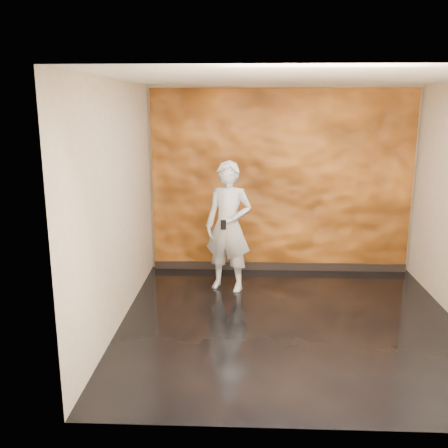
{
  "coord_description": "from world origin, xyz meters",
  "views": [
    {
      "loc": [
        -0.55,
        -5.52,
        2.54
      ],
      "look_at": [
        -0.81,
        0.77,
        1.01
      ],
      "focal_mm": 40.0,
      "sensor_mm": 36.0,
      "label": 1
    }
  ],
  "objects": [
    {
      "name": "baseboard",
      "position": [
        0.0,
        1.92,
        0.06
      ],
      "size": [
        3.9,
        0.04,
        0.12
      ],
      "primitive_type": "cube",
      "color": "black",
      "rests_on": "ground"
    },
    {
      "name": "feature_wall",
      "position": [
        0.0,
        1.96,
        1.38
      ],
      "size": [
        3.9,
        0.06,
        2.75
      ],
      "primitive_type": "cube",
      "color": "orange",
      "rests_on": "ground"
    },
    {
      "name": "man",
      "position": [
        -0.76,
        1.1,
        0.9
      ],
      "size": [
        0.76,
        0.61,
        1.79
      ],
      "primitive_type": "imported",
      "rotation": [
        0.0,
        0.0,
        -0.33
      ],
      "color": "#A9AFBA",
      "rests_on": "ground"
    },
    {
      "name": "room",
      "position": [
        0.0,
        0.0,
        1.4
      ],
      "size": [
        4.02,
        4.02,
        2.81
      ],
      "color": "black",
      "rests_on": "ground"
    },
    {
      "name": "phone",
      "position": [
        -0.82,
        0.84,
        0.98
      ],
      "size": [
        0.07,
        0.02,
        0.13
      ],
      "primitive_type": "cube",
      "rotation": [
        0.0,
        0.0,
        -0.03
      ],
      "color": "black",
      "rests_on": "man"
    }
  ]
}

